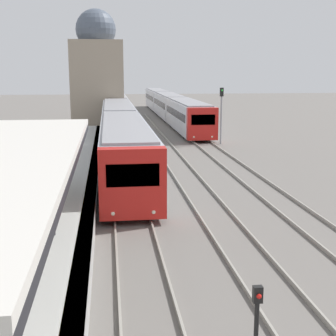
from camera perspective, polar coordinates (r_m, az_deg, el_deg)
platform_canopy at (r=13.10m, az=-19.76°, el=1.18°), size 4.00×17.34×3.00m
person_on_platform at (r=15.20m, az=-14.35°, el=-4.58°), size 0.40×0.22×1.66m
train_near at (r=41.52m, az=-6.09°, el=5.86°), size 2.66×47.62×3.20m
train_far at (r=60.50m, az=0.16°, el=7.70°), size 2.62×43.32×3.10m
signal_post_near at (r=10.45m, az=10.79°, el=-16.94°), size 0.20×0.21×1.60m
signal_mast_far at (r=38.95m, az=6.52°, el=7.21°), size 0.28×0.29×4.65m
distant_domed_building at (r=52.19m, az=-8.64°, el=11.43°), size 5.55×5.55×12.45m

